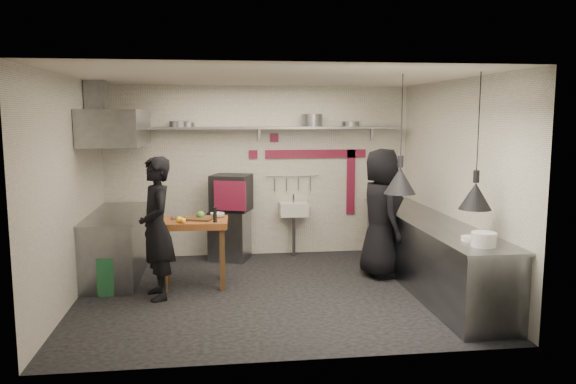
{
  "coord_description": "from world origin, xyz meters",
  "views": [
    {
      "loc": [
        -0.71,
        -7.14,
        2.33
      ],
      "look_at": [
        0.25,
        0.3,
        1.29
      ],
      "focal_mm": 35.0,
      "sensor_mm": 36.0,
      "label": 1
    }
  ],
  "objects": [
    {
      "name": "wall_right",
      "position": [
        2.5,
        0.0,
        1.4
      ],
      "size": [
        0.04,
        4.2,
        2.8
      ],
      "primitive_type": "cube",
      "color": "beige",
      "rests_on": "floor"
    },
    {
      "name": "chef_left",
      "position": [
        -1.47,
        -0.02,
        0.91
      ],
      "size": [
        0.61,
        0.76,
        1.81
      ],
      "primitive_type": "imported",
      "rotation": [
        0.0,
        0.0,
        -1.27
      ],
      "color": "black",
      "rests_on": "floor"
    },
    {
      "name": "shelf_bracket_mid",
      "position": [
        0.0,
        2.07,
        2.02
      ],
      "size": [
        0.04,
        0.06,
        0.24
      ],
      "primitive_type": "cube",
      "color": "slate",
      "rests_on": "wall_back"
    },
    {
      "name": "ceiling",
      "position": [
        0.0,
        0.0,
        2.8
      ],
      "size": [
        5.0,
        5.0,
        0.0
      ],
      "primitive_type": "plane",
      "color": "silver",
      "rests_on": "floor"
    },
    {
      "name": "veg_ball",
      "position": [
        -0.93,
        0.51,
        0.97
      ],
      "size": [
        0.12,
        0.12,
        0.11
      ],
      "primitive_type": "sphere",
      "rotation": [
        0.0,
        0.0,
        -0.14
      ],
      "color": "#548C35",
      "rests_on": "prep_table"
    },
    {
      "name": "prep_table",
      "position": [
        -1.03,
        0.43,
        0.46
      ],
      "size": [
        0.95,
        0.68,
        0.92
      ],
      "primitive_type": null,
      "rotation": [
        0.0,
        0.0,
        -0.04
      ],
      "color": "brown",
      "rests_on": "floor"
    },
    {
      "name": "wall_front",
      "position": [
        0.0,
        -2.1,
        1.4
      ],
      "size": [
        5.0,
        0.04,
        2.8
      ],
      "primitive_type": "cube",
      "color": "beige",
      "rests_on": "floor"
    },
    {
      "name": "heat_lamp_near",
      "position": [
        1.46,
        -0.75,
        2.1
      ],
      "size": [
        0.5,
        0.5,
        1.4
      ],
      "primitive_type": null,
      "rotation": [
        0.0,
        0.0,
        0.43
      ],
      "color": "black",
      "rests_on": "ceiling"
    },
    {
      "name": "oven_stand",
      "position": [
        -0.51,
        1.79,
        0.4
      ],
      "size": [
        0.72,
        0.69,
        0.8
      ],
      "primitive_type": "cube",
      "rotation": [
        0.0,
        0.0,
        -0.33
      ],
      "color": "slate",
      "rests_on": "floor"
    },
    {
      "name": "oven_door",
      "position": [
        -0.51,
        1.45,
        1.09
      ],
      "size": [
        0.49,
        0.2,
        0.46
      ],
      "primitive_type": "cube",
      "rotation": [
        0.0,
        0.0,
        -0.33
      ],
      "color": "maroon",
      "rests_on": "combi_oven"
    },
    {
      "name": "shelf_bracket_right",
      "position": [
        1.9,
        2.07,
        2.02
      ],
      "size": [
        0.04,
        0.06,
        0.24
      ],
      "primitive_type": "cube",
      "color": "slate",
      "rests_on": "wall_back"
    },
    {
      "name": "shelf_bracket_left",
      "position": [
        -1.9,
        2.07,
        2.02
      ],
      "size": [
        0.04,
        0.06,
        0.24
      ],
      "primitive_type": "cube",
      "color": "slate",
      "rests_on": "wall_back"
    },
    {
      "name": "extractor_hood",
      "position": [
        -2.1,
        1.05,
        2.15
      ],
      "size": [
        0.78,
        1.6,
        0.5
      ],
      "primitive_type": "cube",
      "color": "slate",
      "rests_on": "ceiling"
    },
    {
      "name": "combi_oven",
      "position": [
        -0.47,
        1.79,
        1.09
      ],
      "size": [
        0.73,
        0.71,
        0.58
      ],
      "primitive_type": "cube",
      "rotation": [
        0.0,
        0.0,
        -0.33
      ],
      "color": "black",
      "rests_on": "oven_stand"
    },
    {
      "name": "lemon_b",
      "position": [
        -1.15,
        0.19,
        0.96
      ],
      "size": [
        0.09,
        0.09,
        0.07
      ],
      "primitive_type": "sphere",
      "rotation": [
        0.0,
        0.0,
        0.29
      ],
      "color": "yellow",
      "rests_on": "prep_table"
    },
    {
      "name": "counter_right",
      "position": [
        2.15,
        0.0,
        0.45
      ],
      "size": [
        0.7,
        3.8,
        0.9
      ],
      "primitive_type": "cube",
      "color": "slate",
      "rests_on": "floor"
    },
    {
      "name": "chef_right",
      "position": [
        1.63,
        0.58,
        0.93
      ],
      "size": [
        0.69,
        0.97,
        1.86
      ],
      "primitive_type": "imported",
      "rotation": [
        0.0,
        0.0,
        1.69
      ],
      "color": "black",
      "rests_on": "floor"
    },
    {
      "name": "oven_glass",
      "position": [
        -0.5,
        1.48,
        1.09
      ],
      "size": [
        0.38,
        0.15,
        0.34
      ],
      "primitive_type": "cube",
      "rotation": [
        0.0,
        0.0,
        -0.33
      ],
      "color": "black",
      "rests_on": "oven_door"
    },
    {
      "name": "counter_left",
      "position": [
        -2.15,
        1.05,
        0.45
      ],
      "size": [
        0.7,
        1.9,
        0.9
      ],
      "primitive_type": "cube",
      "color": "slate",
      "rests_on": "floor"
    },
    {
      "name": "sink_tap",
      "position": [
        0.55,
        1.92,
        0.96
      ],
      "size": [
        0.03,
        0.03,
        0.14
      ],
      "primitive_type": "cylinder",
      "color": "slate",
      "rests_on": "hand_sink"
    },
    {
      "name": "lemon_a",
      "position": [
        -1.2,
        0.25,
        0.96
      ],
      "size": [
        0.1,
        0.1,
        0.09
      ],
      "primitive_type": "sphere",
      "rotation": [
        0.0,
        0.0,
        0.13
      ],
      "color": "yellow",
      "rests_on": "prep_table"
    },
    {
      "name": "back_shelf",
      "position": [
        0.0,
        1.92,
        2.12
      ],
      "size": [
        4.6,
        0.34,
        0.04
      ],
      "primitive_type": "cube",
      "color": "slate",
      "rests_on": "wall_back"
    },
    {
      "name": "pan_far_left",
      "position": [
        -1.29,
        1.92,
        2.19
      ],
      "size": [
        0.33,
        0.33,
        0.09
      ],
      "primitive_type": "cylinder",
      "rotation": [
        0.0,
        0.0,
        -0.18
      ],
      "color": "slate",
      "rests_on": "back_shelf"
    },
    {
      "name": "red_band_vert",
      "position": [
        1.55,
        2.08,
        1.2
      ],
      "size": [
        0.14,
        0.02,
        1.1
      ],
      "primitive_type": "cube",
      "color": "maroon",
      "rests_on": "wall_back"
    },
    {
      "name": "cutting_board",
      "position": [
        -0.95,
        0.41,
        0.93
      ],
      "size": [
        0.42,
        0.36,
        0.02
      ],
      "primitive_type": "cube",
      "rotation": [
        0.0,
        0.0,
        -0.36
      ],
      "color": "#51361D",
      "rests_on": "prep_table"
    },
    {
      "name": "red_tile_a",
      "position": [
        0.25,
        2.08,
        1.95
      ],
      "size": [
        0.14,
        0.02,
        0.14
      ],
      "primitive_type": "cube",
      "color": "maroon",
      "rests_on": "wall_back"
    },
    {
      "name": "wall_back",
      "position": [
        0.0,
        2.1,
        1.4
      ],
      "size": [
        5.0,
        0.04,
        2.8
      ],
      "primitive_type": "cube",
      "color": "beige",
      "rests_on": "floor"
    },
    {
      "name": "utensil_rail",
      "position": [
        0.55,
        2.06,
        1.32
      ],
      "size": [
        0.9,
        0.02,
        0.02
      ],
      "primitive_type": "cylinder",
      "rotation": [
        0.0,
        1.57,
        0.0
      ],
      "color": "slate",
      "rests_on": "wall_back"
    },
    {
      "name": "hand_sink",
      "position": [
        0.55,
        1.92,
        0.78
      ],
      "size": [
        0.46,
        0.34,
        0.22
      ],
      "primitive_type": "cube",
      "color": "silver",
      "rests_on": "wall_back"
    },
    {
      "name": "stock_pot",
      "position": [
        0.86,
        1.92,
        2.24
      ],
      "size": [
        0.43,
        0.43,
        0.2
      ],
      "primitive_type": "cylinder",
      "rotation": [
        0.0,
        0.0,
        -0.41
      ],
      "color": "slate",
      "rests_on": "back_shelf"
    },
    {
      "name": "wall_left",
      "position": [
        -2.5,
        0.0,
        1.4
      ],
      "size": [
        0.04,
        4.2,
        2.8
      ],
      "primitive_type": "cube",
      "color": "beige",
      "rests_on": "floor"
    },
    {
      "name": "pan_mid_left",
      "position": [
        -1.15,
        1.92,
        2.18
      ],
      "size": [
        0.25,
        0.25,
        0.07
      ],
      "primitive_type": "cylinder",
      "rotation": [
        0.0,
        0.0,
        -0.05
      ],
      "color": "slate",
      "rests_on": "back_shelf"
    },
    {
      "name": "bowl",
      "position": [
        -0.7,
        0.57,
        0.95
      ],
      "size": [
        0.2,
        0.2,
        0.06
      ],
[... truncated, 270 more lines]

